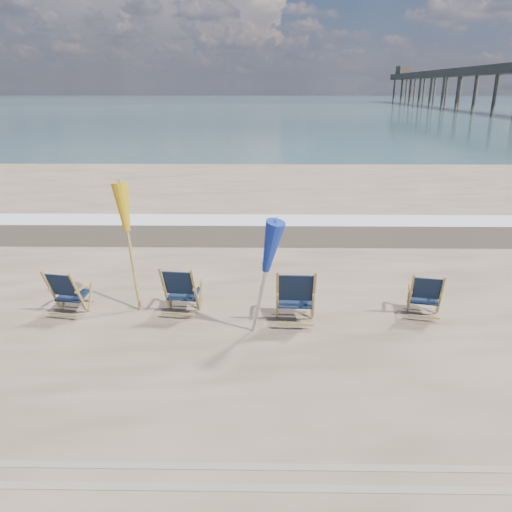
{
  "coord_description": "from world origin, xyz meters",
  "views": [
    {
      "loc": [
        0.13,
        -6.53,
        3.86
      ],
      "look_at": [
        0.0,
        2.2,
        0.9
      ],
      "focal_mm": 35.0,
      "sensor_mm": 36.0,
      "label": 1
    }
  ],
  "objects_px": {
    "beach_chair_1": "(195,292)",
    "umbrella_yellow": "(128,214)",
    "beach_chair_2": "(314,298)",
    "beach_chair_3": "(441,297)",
    "umbrella_blue": "(263,248)",
    "beach_chair_0": "(78,294)"
  },
  "relations": [
    {
      "from": "beach_chair_2",
      "to": "umbrella_yellow",
      "type": "relative_size",
      "value": 0.47
    },
    {
      "from": "beach_chair_2",
      "to": "beach_chair_3",
      "type": "xyz_separation_m",
      "value": [
        2.21,
        0.29,
        -0.1
      ]
    },
    {
      "from": "beach_chair_3",
      "to": "umbrella_yellow",
      "type": "relative_size",
      "value": 0.39
    },
    {
      "from": "beach_chair_3",
      "to": "umbrella_yellow",
      "type": "distance_m",
      "value": 5.6
    },
    {
      "from": "beach_chair_1",
      "to": "beach_chair_3",
      "type": "bearing_deg",
      "value": -174.36
    },
    {
      "from": "beach_chair_1",
      "to": "umbrella_yellow",
      "type": "xyz_separation_m",
      "value": [
        -1.18,
        0.43,
        1.27
      ]
    },
    {
      "from": "beach_chair_1",
      "to": "beach_chair_3",
      "type": "height_order",
      "value": "beach_chair_1"
    },
    {
      "from": "beach_chair_2",
      "to": "umbrella_blue",
      "type": "relative_size",
      "value": 0.54
    },
    {
      "from": "beach_chair_3",
      "to": "beach_chair_1",
      "type": "bearing_deg",
      "value": 11.26
    },
    {
      "from": "beach_chair_0",
      "to": "umbrella_yellow",
      "type": "bearing_deg",
      "value": -139.04
    },
    {
      "from": "beach_chair_2",
      "to": "umbrella_blue",
      "type": "bearing_deg",
      "value": 23.01
    },
    {
      "from": "beach_chair_3",
      "to": "umbrella_blue",
      "type": "height_order",
      "value": "umbrella_blue"
    },
    {
      "from": "beach_chair_3",
      "to": "beach_chair_0",
      "type": "bearing_deg",
      "value": 12.17
    },
    {
      "from": "beach_chair_2",
      "to": "beach_chair_3",
      "type": "relative_size",
      "value": 1.22
    },
    {
      "from": "beach_chair_1",
      "to": "umbrella_blue",
      "type": "height_order",
      "value": "umbrella_blue"
    },
    {
      "from": "beach_chair_1",
      "to": "beach_chair_3",
      "type": "distance_m",
      "value": 4.24
    },
    {
      "from": "umbrella_yellow",
      "to": "beach_chair_3",
      "type": "bearing_deg",
      "value": -5.12
    },
    {
      "from": "umbrella_yellow",
      "to": "umbrella_blue",
      "type": "distance_m",
      "value": 2.62
    },
    {
      "from": "beach_chair_2",
      "to": "umbrella_blue",
      "type": "distance_m",
      "value": 1.32
    },
    {
      "from": "beach_chair_2",
      "to": "umbrella_blue",
      "type": "xyz_separation_m",
      "value": [
        -0.85,
        -0.32,
        0.96
      ]
    },
    {
      "from": "beach_chair_2",
      "to": "umbrella_blue",
      "type": "height_order",
      "value": "umbrella_blue"
    },
    {
      "from": "beach_chair_1",
      "to": "umbrella_yellow",
      "type": "relative_size",
      "value": 0.42
    }
  ]
}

